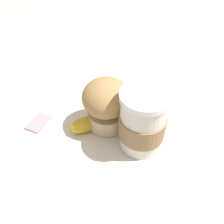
# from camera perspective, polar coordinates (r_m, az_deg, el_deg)

# --- Properties ---
(ground_plane) EXTENTS (3.00, 3.00, 0.00)m
(ground_plane) POSITION_cam_1_polar(r_m,az_deg,el_deg) (0.52, -0.00, -3.55)
(ground_plane) COLOR beige
(paper_napkin) EXTENTS (0.22, 0.22, 0.00)m
(paper_napkin) POSITION_cam_1_polar(r_m,az_deg,el_deg) (0.52, -0.00, -3.49)
(paper_napkin) COLOR white
(paper_napkin) RESTS_ON ground_plane
(coffee_cup) EXTENTS (0.08, 0.08, 0.12)m
(coffee_cup) POSITION_cam_1_polar(r_m,az_deg,el_deg) (0.45, 6.65, -2.09)
(coffee_cup) COLOR silver
(coffee_cup) RESTS_ON paper_napkin
(muffin) EXTENTS (0.09, 0.09, 0.10)m
(muffin) POSITION_cam_1_polar(r_m,az_deg,el_deg) (0.49, -1.23, 1.96)
(muffin) COLOR beige
(muffin) RESTS_ON paper_napkin
(banana) EXTENTS (0.11, 0.15, 0.03)m
(banana) POSITION_cam_1_polar(r_m,az_deg,el_deg) (0.53, -2.06, 0.60)
(banana) COLOR gold
(banana) RESTS_ON paper_napkin
(sugar_packet) EXTENTS (0.05, 0.06, 0.01)m
(sugar_packet) POSITION_cam_1_polar(r_m,az_deg,el_deg) (0.55, -15.79, -2.06)
(sugar_packet) COLOR pink
(sugar_packet) RESTS_ON ground_plane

